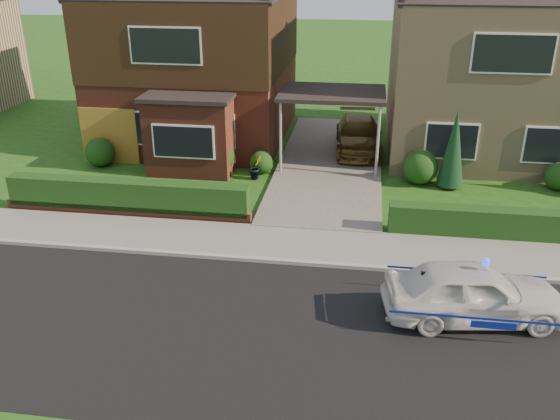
# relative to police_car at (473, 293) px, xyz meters

# --- Properties ---
(ground) EXTENTS (120.00, 120.00, 0.00)m
(ground) POSITION_rel_police_car_xyz_m (-3.76, -1.20, -0.66)
(ground) COLOR #214913
(ground) RESTS_ON ground
(road) EXTENTS (60.00, 6.00, 0.02)m
(road) POSITION_rel_police_car_xyz_m (-3.76, -1.20, -0.66)
(road) COLOR black
(road) RESTS_ON ground
(kerb) EXTENTS (60.00, 0.16, 0.12)m
(kerb) POSITION_rel_police_car_xyz_m (-3.76, 1.85, -0.60)
(kerb) COLOR #9E9993
(kerb) RESTS_ON ground
(sidewalk) EXTENTS (60.00, 2.00, 0.10)m
(sidewalk) POSITION_rel_police_car_xyz_m (-3.76, 2.90, -0.61)
(sidewalk) COLOR slate
(sidewalk) RESTS_ON ground
(driveway) EXTENTS (3.80, 12.00, 0.12)m
(driveway) POSITION_rel_police_car_xyz_m (-3.76, 9.80, -0.60)
(driveway) COLOR #666059
(driveway) RESTS_ON ground
(house_left) EXTENTS (7.50, 9.53, 7.25)m
(house_left) POSITION_rel_police_car_xyz_m (-9.55, 12.70, 3.15)
(house_left) COLOR brown
(house_left) RESTS_ON ground
(house_right) EXTENTS (7.50, 8.06, 7.25)m
(house_right) POSITION_rel_police_car_xyz_m (2.04, 12.79, 3.00)
(house_right) COLOR tan
(house_right) RESTS_ON ground
(carport_link) EXTENTS (3.80, 3.00, 2.77)m
(carport_link) POSITION_rel_police_car_xyz_m (-3.76, 9.75, 2.00)
(carport_link) COLOR black
(carport_link) RESTS_ON ground
(garage_door) EXTENTS (2.20, 0.10, 2.10)m
(garage_door) POSITION_rel_police_car_xyz_m (-12.01, 8.76, 0.39)
(garage_door) COLOR olive
(garage_door) RESTS_ON ground
(dwarf_wall) EXTENTS (7.70, 0.25, 0.36)m
(dwarf_wall) POSITION_rel_police_car_xyz_m (-9.56, 4.10, -0.48)
(dwarf_wall) COLOR brown
(dwarf_wall) RESTS_ON ground
(hedge_left) EXTENTS (7.50, 0.55, 0.90)m
(hedge_left) POSITION_rel_police_car_xyz_m (-9.56, 4.25, -0.66)
(hedge_left) COLOR #1D3D13
(hedge_left) RESTS_ON ground
(hedge_right) EXTENTS (7.50, 0.55, 0.80)m
(hedge_right) POSITION_rel_police_car_xyz_m (2.04, 4.15, -0.66)
(hedge_right) COLOR #1D3D13
(hedge_right) RESTS_ON ground
(shrub_left_far) EXTENTS (1.08, 1.08, 1.08)m
(shrub_left_far) POSITION_rel_police_car_xyz_m (-12.26, 8.30, -0.12)
(shrub_left_far) COLOR #1D3D13
(shrub_left_far) RESTS_ON ground
(shrub_left_mid) EXTENTS (1.32, 1.32, 1.32)m
(shrub_left_mid) POSITION_rel_police_car_xyz_m (-7.76, 8.10, 0.00)
(shrub_left_mid) COLOR #1D3D13
(shrub_left_mid) RESTS_ON ground
(shrub_left_near) EXTENTS (0.84, 0.84, 0.84)m
(shrub_left_near) POSITION_rel_police_car_xyz_m (-6.16, 8.40, -0.24)
(shrub_left_near) COLOR #1D3D13
(shrub_left_near) RESTS_ON ground
(shrub_right_near) EXTENTS (1.20, 1.20, 1.20)m
(shrub_right_near) POSITION_rel_police_car_xyz_m (-0.56, 8.20, -0.06)
(shrub_right_near) COLOR #1D3D13
(shrub_right_near) RESTS_ON ground
(shrub_right_mid) EXTENTS (0.96, 0.96, 0.96)m
(shrub_right_mid) POSITION_rel_police_car_xyz_m (4.04, 8.30, -0.18)
(shrub_right_mid) COLOR #1D3D13
(shrub_right_mid) RESTS_ON ground
(conifer_a) EXTENTS (0.90, 0.90, 2.60)m
(conifer_a) POSITION_rel_police_car_xyz_m (0.44, 8.00, 0.64)
(conifer_a) COLOR black
(conifer_a) RESTS_ON ground
(police_car) EXTENTS (3.56, 4.04, 1.48)m
(police_car) POSITION_rel_police_car_xyz_m (0.00, 0.00, 0.00)
(police_car) COLOR silver
(police_car) RESTS_ON ground
(driveway_car) EXTENTS (2.00, 4.40, 1.25)m
(driveway_car) POSITION_rel_police_car_xyz_m (-2.76, 11.30, 0.09)
(driveway_car) COLOR brown
(driveway_car) RESTS_ON driveway
(potted_plant_a) EXTENTS (0.52, 0.45, 0.84)m
(potted_plant_a) POSITION_rel_police_car_xyz_m (-7.93, 4.83, -0.24)
(potted_plant_a) COLOR gray
(potted_plant_a) RESTS_ON ground
(potted_plant_b) EXTENTS (0.59, 0.59, 0.84)m
(potted_plant_b) POSITION_rel_police_car_xyz_m (-6.26, 7.80, -0.24)
(potted_plant_b) COLOR gray
(potted_plant_b) RESTS_ON ground
(potted_plant_c) EXTENTS (0.52, 0.52, 0.74)m
(potted_plant_c) POSITION_rel_police_car_xyz_m (-6.26, 4.80, -0.29)
(potted_plant_c) COLOR gray
(potted_plant_c) RESTS_ON ground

